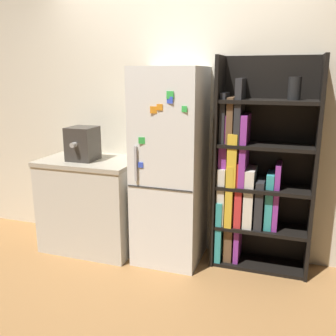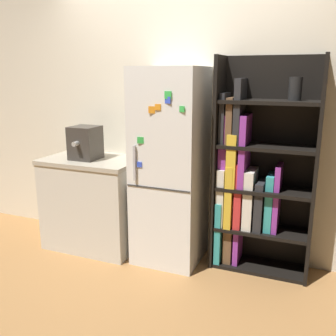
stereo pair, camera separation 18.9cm
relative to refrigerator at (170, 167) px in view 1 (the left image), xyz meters
The scene contains 6 objects.
ground_plane 0.89m from the refrigerator, 89.99° to the right, with size 16.00×16.00×0.00m, color #A87542.
wall_back 0.52m from the refrigerator, 89.99° to the left, with size 8.00×0.05×2.60m.
refrigerator is the anchor object (origin of this frame).
bookshelf 0.72m from the refrigerator, 10.77° to the left, with size 0.83×0.34×1.83m.
kitchen_counter 0.90m from the refrigerator, behind, with size 0.91×0.62×0.89m.
espresso_machine 0.86m from the refrigerator, behind, with size 0.25×0.31×0.31m.
Camera 1 is at (1.02, -2.89, 1.68)m, focal length 40.00 mm.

